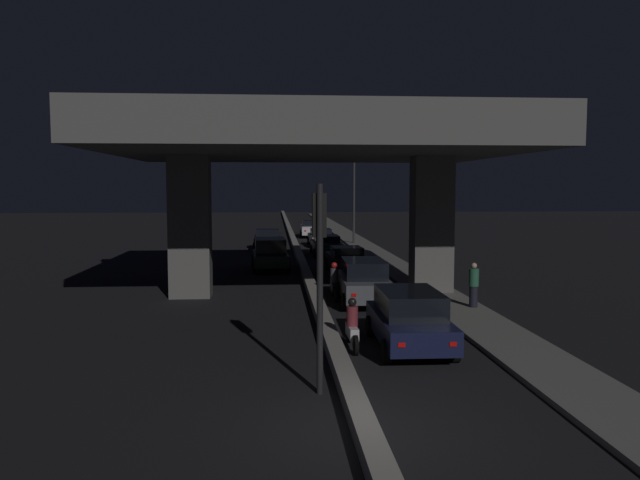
{
  "coord_description": "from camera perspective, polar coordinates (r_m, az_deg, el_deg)",
  "views": [
    {
      "loc": [
        -1.61,
        -11.14,
        4.5
      ],
      "look_at": [
        0.84,
        21.58,
        1.7
      ],
      "focal_mm": 35.0,
      "sensor_mm": 36.0,
      "label": 1
    }
  ],
  "objects": [
    {
      "name": "ground_plane",
      "position": [
        12.12,
        3.83,
        -16.93
      ],
      "size": [
        200.0,
        200.0,
        0.0
      ],
      "primitive_type": "plane",
      "color": "black"
    },
    {
      "name": "median_divider",
      "position": [
        46.37,
        -2.28,
        -0.48
      ],
      "size": [
        0.45,
        126.0,
        0.35
      ],
      "primitive_type": "cube",
      "color": "gray",
      "rests_on": "ground_plane"
    },
    {
      "name": "sidewalk_right",
      "position": [
        39.96,
        5.42,
        -1.52
      ],
      "size": [
        2.04,
        126.0,
        0.14
      ],
      "primitive_type": "cube",
      "color": "slate",
      "rests_on": "ground_plane"
    },
    {
      "name": "elevated_overpass",
      "position": [
        25.76,
        -0.7,
        8.81
      ],
      "size": [
        16.02,
        13.89,
        8.11
      ],
      "color": "#5B5956",
      "rests_on": "ground_plane"
    },
    {
      "name": "traffic_light_left_of_median",
      "position": [
        13.43,
        -0.05,
        -1.01
      ],
      "size": [
        0.3,
        0.49,
        4.57
      ],
      "color": "black",
      "rests_on": "ground_plane"
    },
    {
      "name": "street_lamp",
      "position": [
        48.51,
        2.8,
        5.01
      ],
      "size": [
        2.08,
        0.32,
        7.83
      ],
      "color": "#2D2D30",
      "rests_on": "ground_plane"
    },
    {
      "name": "car_dark_blue_lead",
      "position": [
        17.65,
        8.15,
        -7.1
      ],
      "size": [
        2.02,
        4.43,
        1.64
      ],
      "rotation": [
        0.0,
        0.0,
        1.56
      ],
      "color": "#141938",
      "rests_on": "ground_plane"
    },
    {
      "name": "car_grey_second",
      "position": [
        24.22,
        4.01,
        -3.73
      ],
      "size": [
        2.0,
        4.5,
        1.69
      ],
      "rotation": [
        0.0,
        0.0,
        1.55
      ],
      "color": "#515459",
      "rests_on": "ground_plane"
    },
    {
      "name": "car_black_third",
      "position": [
        32.51,
        2.44,
        -1.8
      ],
      "size": [
        2.03,
        4.51,
        1.41
      ],
      "rotation": [
        0.0,
        0.0,
        1.62
      ],
      "color": "black",
      "rests_on": "ground_plane"
    },
    {
      "name": "car_dark_green_fourth",
      "position": [
        41.06,
        0.58,
        -0.44
      ],
      "size": [
        1.98,
        4.34,
        1.34
      ],
      "rotation": [
        0.0,
        0.0,
        1.58
      ],
      "color": "black",
      "rests_on": "ground_plane"
    },
    {
      "name": "car_silver_fifth",
      "position": [
        47.15,
        0.08,
        0.25
      ],
      "size": [
        1.93,
        4.0,
        1.36
      ],
      "rotation": [
        0.0,
        0.0,
        1.6
      ],
      "color": "gray",
      "rests_on": "ground_plane"
    },
    {
      "name": "car_white_sixth",
      "position": [
        55.8,
        -0.78,
        1.04
      ],
      "size": [
        2.03,
        4.0,
        1.53
      ],
      "rotation": [
        0.0,
        0.0,
        1.56
      ],
      "color": "silver",
      "rests_on": "ground_plane"
    },
    {
      "name": "car_dark_green_lead_oncoming",
      "position": [
        33.99,
        -4.57,
        -1.24
      ],
      "size": [
        2.14,
        4.31,
        1.71
      ],
      "rotation": [
        0.0,
        0.0,
        -1.52
      ],
      "color": "black",
      "rests_on": "ground_plane"
    },
    {
      "name": "car_black_second_oncoming",
      "position": [
        44.81,
        -4.81,
        0.05
      ],
      "size": [
        2.03,
        4.26,
        1.48
      ],
      "rotation": [
        0.0,
        0.0,
        -1.57
      ],
      "color": "black",
      "rests_on": "ground_plane"
    },
    {
      "name": "motorcycle_white_filtering_near",
      "position": [
        17.49,
        2.97,
        -7.98
      ],
      "size": [
        0.33,
        1.9,
        1.44
      ],
      "rotation": [
        0.0,
        0.0,
        1.59
      ],
      "color": "black",
      "rests_on": "ground_plane"
    },
    {
      "name": "motorcycle_black_filtering_mid",
      "position": [
        25.04,
        1.31,
        -4.01
      ],
      "size": [
        0.32,
        1.82,
        1.5
      ],
      "rotation": [
        0.0,
        0.0,
        1.58
      ],
      "color": "black",
      "rests_on": "ground_plane"
    },
    {
      "name": "motorcycle_blue_filtering_far",
      "position": [
        31.63,
        0.02,
        -2.22
      ],
      "size": [
        0.33,
        1.78,
        1.39
      ],
      "rotation": [
        0.0,
        0.0,
        1.61
      ],
      "color": "black",
      "rests_on": "ground_plane"
    },
    {
      "name": "pedestrian_on_sidewalk",
      "position": [
        23.37,
        13.87,
        -4.03
      ],
      "size": [
        0.36,
        0.36,
        1.62
      ],
      "color": "black",
      "rests_on": "sidewalk_right"
    }
  ]
}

